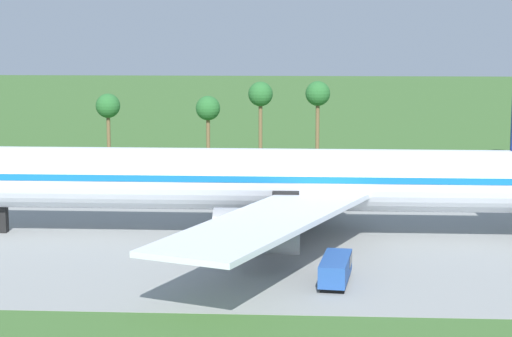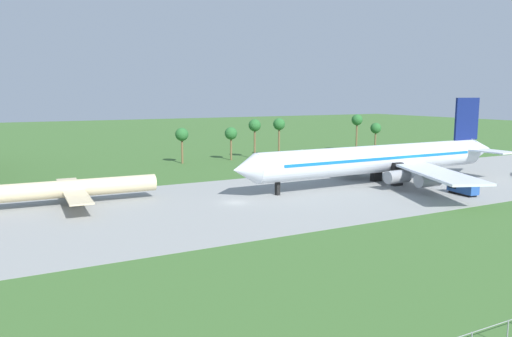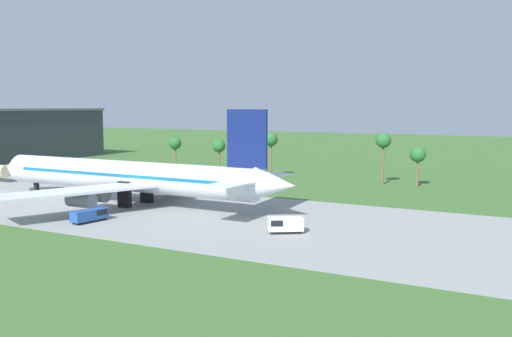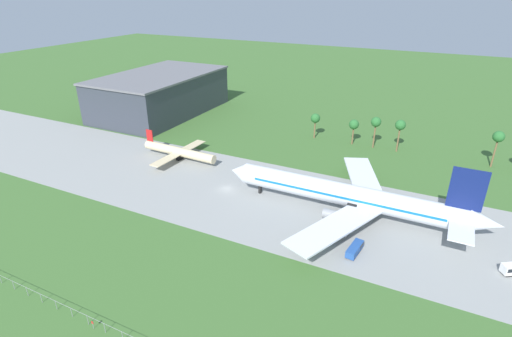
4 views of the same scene
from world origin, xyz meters
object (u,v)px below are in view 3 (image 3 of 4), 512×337
(jet_airliner, at_px, (131,177))
(terminal_building, at_px, (4,134))
(baggage_tug, at_px, (284,225))
(catering_van, at_px, (91,215))

(jet_airliner, relative_size, terminal_building, 1.13)
(terminal_building, bearing_deg, baggage_tug, -23.29)
(baggage_tug, bearing_deg, terminal_building, 156.71)
(jet_airliner, xyz_separation_m, baggage_tug, (36.26, -8.42, -4.06))
(jet_airliner, bearing_deg, catering_van, -71.30)
(catering_van, bearing_deg, terminal_building, 147.97)
(catering_van, height_order, terminal_building, terminal_building)
(jet_airliner, relative_size, catering_van, 10.65)
(catering_van, bearing_deg, baggage_tug, 13.58)
(terminal_building, bearing_deg, jet_airliner, -26.64)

